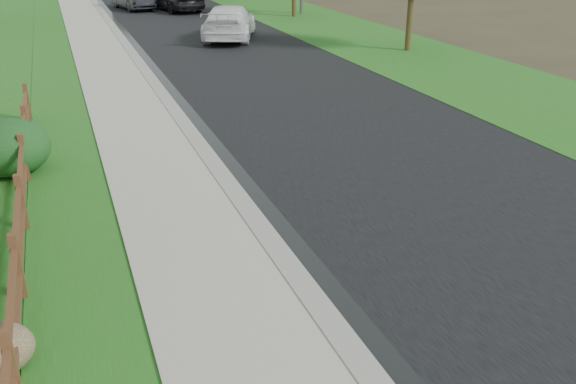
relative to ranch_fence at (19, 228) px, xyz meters
name	(u,v)px	position (x,y,z in m)	size (l,w,h in m)	color
road	(177,16)	(8.20, 28.60, -0.61)	(8.00, 90.00, 0.02)	black
curb	(106,18)	(4.00, 28.60, -0.56)	(0.40, 90.00, 0.12)	gray
wet_gutter	(113,19)	(4.35, 28.60, -0.60)	(0.50, 90.00, 0.00)	black
sidewalk	(83,20)	(2.70, 28.60, -0.57)	(2.20, 90.00, 0.10)	#A9A493
grass_strip	(49,22)	(0.80, 28.60, -0.59)	(1.60, 90.00, 0.06)	#205418
verge_far	(283,10)	(15.10, 28.60, -0.60)	(6.00, 90.00, 0.04)	#205418
ranch_fence	(19,228)	(0.00, 0.00, 0.00)	(0.12, 16.92, 1.10)	#4B2719
white_suv	(229,22)	(8.99, 19.51, 0.20)	(2.23, 5.49, 1.59)	white
shrub_c	(10,147)	(-0.30, 4.25, 0.01)	(1.75, 1.75, 1.26)	#17411B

